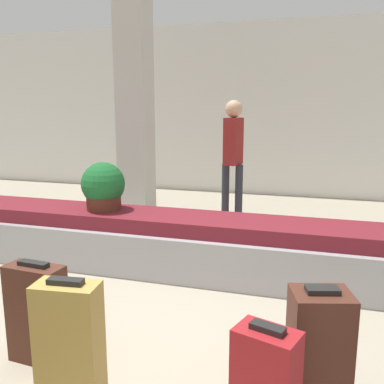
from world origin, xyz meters
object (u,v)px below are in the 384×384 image
at_px(suitcase_5, 319,350).
at_px(potted_plant_1, 103,187).
at_px(suitcase_7, 37,313).
at_px(traveler_0, 233,149).
at_px(pillar, 135,112).
at_px(suitcase_4, 70,348).

distance_m(suitcase_5, potted_plant_1, 2.88).
relative_size(suitcase_7, traveler_0, 0.40).
distance_m(suitcase_7, traveler_0, 3.97).
height_order(suitcase_7, traveler_0, traveler_0).
xyz_separation_m(pillar, suitcase_4, (1.29, -3.85, -1.22)).
bearing_deg(suitcase_5, suitcase_7, 166.14).
height_order(pillar, potted_plant_1, pillar).
height_order(suitcase_4, suitcase_5, suitcase_4).
bearing_deg(suitcase_4, suitcase_7, 136.46).
relative_size(pillar, potted_plant_1, 6.26).
bearing_deg(pillar, traveler_0, 15.50).
relative_size(suitcase_4, potted_plant_1, 1.53).
bearing_deg(suitcase_4, pillar, 102.20).
distance_m(pillar, suitcase_5, 4.48).
bearing_deg(traveler_0, suitcase_5, -148.50).
relative_size(potted_plant_1, traveler_0, 0.29).
bearing_deg(suitcase_5, pillar, 111.47).
xyz_separation_m(suitcase_4, suitcase_7, (-0.47, 0.36, -0.04)).
xyz_separation_m(pillar, suitcase_5, (2.60, -3.43, -1.25)).
xyz_separation_m(potted_plant_1, traveler_0, (0.98, 2.06, 0.23)).
bearing_deg(suitcase_4, suitcase_5, 11.28).
height_order(pillar, traveler_0, pillar).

